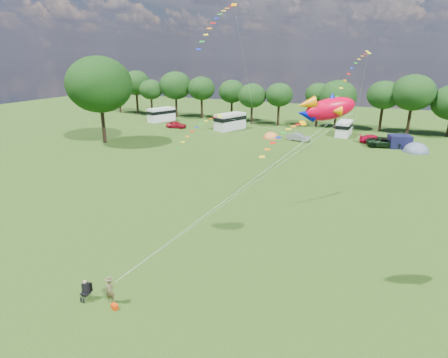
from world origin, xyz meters
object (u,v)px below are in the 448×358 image
at_px(car_a, 176,125).
at_px(campervan_a, 161,114).
at_px(tent_orange, 271,138).
at_px(tent_greyblue, 416,152).
at_px(car_c, 374,139).
at_px(campervan_b, 230,121).
at_px(kite_flyer, 110,291).
at_px(car_d, 385,142).
at_px(campervan_c, 344,128).
at_px(big_tree, 99,85).
at_px(fish_kite, 326,109).
at_px(camp_chair, 86,288).
at_px(car_b, 298,137).

bearing_deg(car_a, campervan_a, 43.28).
height_order(tent_orange, tent_greyblue, tent_greyblue).
xyz_separation_m(car_c, campervan_b, (-25.37, 1.09, 0.96)).
bearing_deg(tent_orange, kite_flyer, -83.72).
bearing_deg(campervan_b, car_d, -75.45).
bearing_deg(car_d, campervan_c, 35.08).
bearing_deg(campervan_c, kite_flyer, 175.49).
relative_size(big_tree, fish_kite, 4.09).
xyz_separation_m(big_tree, kite_flyer, (28.37, -31.99, -8.26)).
height_order(big_tree, campervan_c, big_tree).
distance_m(campervan_b, kite_flyer, 52.15).
xyz_separation_m(campervan_c, fish_kite, (4.16, -46.82, 9.37)).
xyz_separation_m(car_c, campervan_a, (-42.16, 3.54, 0.84)).
height_order(kite_flyer, fish_kite, fish_kite).
bearing_deg(tent_orange, campervan_a, 165.86).
distance_m(camp_chair, fish_kite, 16.62).
xyz_separation_m(car_a, car_d, (36.98, -0.29, 0.09)).
xyz_separation_m(car_a, car_c, (35.33, 1.80, -0.01)).
relative_size(campervan_a, tent_orange, 2.13).
distance_m(campervan_b, tent_greyblue, 31.65).
distance_m(car_a, tent_orange, 19.32).
xyz_separation_m(car_d, camp_chair, (-14.13, -47.25, 0.01)).
relative_size(big_tree, tent_greyblue, 3.36).
bearing_deg(kite_flyer, car_d, 57.85).
relative_size(big_tree, campervan_a, 2.15).
relative_size(campervan_c, kite_flyer, 3.43).
bearing_deg(car_d, big_tree, 97.94).
xyz_separation_m(big_tree, car_a, (4.03, 15.25, -8.36)).
bearing_deg(car_a, car_c, -95.77).
bearing_deg(campervan_b, car_b, -85.90).
bearing_deg(car_b, car_c, -64.98).
distance_m(car_a, fish_kite, 54.24).
distance_m(car_d, tent_orange, 17.75).
height_order(car_a, campervan_a, campervan_a).
xyz_separation_m(car_a, fish_kite, (34.31, -40.78, 10.06)).
relative_size(campervan_a, campervan_b, 0.92).
distance_m(car_a, campervan_a, 8.71).
xyz_separation_m(car_a, campervan_a, (-6.83, 5.34, 0.83)).
bearing_deg(campervan_c, fish_kite, -173.20).
height_order(campervan_b, kite_flyer, campervan_b).
xyz_separation_m(car_a, kite_flyer, (24.33, -47.23, 0.09)).
height_order(car_c, car_d, car_d).
relative_size(car_a, kite_flyer, 2.63).
xyz_separation_m(car_c, camp_chair, (-12.48, -49.33, 0.10)).
relative_size(tent_orange, kite_flyer, 1.92).
distance_m(big_tree, kite_flyer, 43.54).
relative_size(campervan_a, campervan_c, 1.19).
height_order(car_b, car_d, car_d).
height_order(campervan_b, fish_kite, fish_kite).
distance_m(campervan_a, camp_chair, 60.64).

